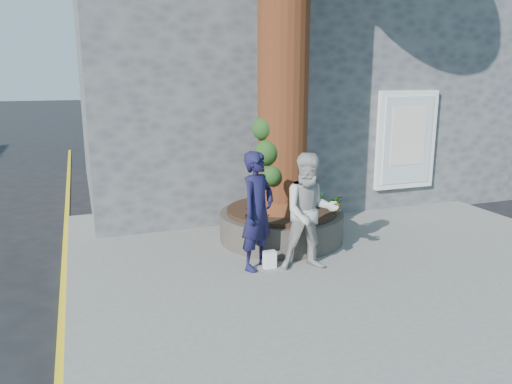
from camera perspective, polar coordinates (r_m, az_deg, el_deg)
name	(u,v)px	position (r m, az deg, el deg)	size (l,w,h in m)	color
ground	(283,294)	(7.51, 3.08, -11.53)	(120.00, 120.00, 0.00)	black
pavement	(340,255)	(8.93, 9.56, -7.12)	(9.00, 8.00, 0.12)	slate
yellow_line	(63,296)	(7.94, -21.17, -11.02)	(0.10, 30.00, 0.01)	yellow
stone_shop	(268,74)	(14.42, 1.35, 13.36)	(10.30, 8.30, 6.30)	#494B4E
neighbour_shop	(491,79)	(18.83, 25.23, 11.65)	(6.00, 8.00, 6.00)	#494B4E
planter	(281,224)	(9.38, 2.92, -3.68)	(2.30, 2.30, 0.60)	black
man	(258,211)	(7.81, 0.18, -2.19)	(0.69, 0.45, 1.89)	#131334
woman	(310,212)	(7.84, 6.19, -2.30)	(0.91, 0.71, 1.87)	#A8A7A1
shopping_bag	(270,259)	(8.06, 1.56, -7.72)	(0.20, 0.12, 0.28)	white
plant_a	(321,197)	(9.55, 7.42, -0.54)	(0.17, 0.12, 0.32)	gray
plant_b	(310,189)	(10.08, 6.21, 0.40)	(0.21, 0.20, 0.38)	gray
plant_c	(250,213)	(8.35, -0.67, -2.46)	(0.18, 0.18, 0.32)	gray
plant_d	(337,203)	(9.13, 9.22, -1.28)	(0.28, 0.25, 0.32)	gray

